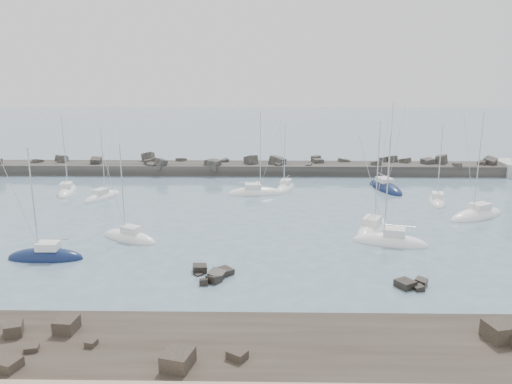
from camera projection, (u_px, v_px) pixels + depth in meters
ground at (253, 245)px, 53.86m from camera, size 400.00×400.00×0.00m
rock_shelf at (250, 360)px, 32.48m from camera, size 140.00×12.25×1.95m
rock_cluster_near at (212, 275)px, 45.71m from camera, size 4.15×4.06×1.43m
rock_cluster_far at (410, 286)px, 43.43m from camera, size 3.10×2.38×1.25m
breakwater at (218, 171)px, 90.80m from camera, size 115.00×7.18×5.03m
sailboat_1 at (67, 192)px, 76.57m from camera, size 3.86×8.21×12.57m
sailboat_2 at (46, 257)px, 49.84m from camera, size 7.59×2.38×12.27m
sailboat_3 at (103, 197)px, 73.29m from camera, size 5.02×7.31×11.23m
sailboat_4 at (256, 193)px, 75.65m from camera, size 8.76×3.54×13.45m
sailboat_5 at (130, 238)px, 55.52m from camera, size 7.48×5.38×11.70m
sailboat_6 at (285, 188)px, 78.62m from camera, size 4.34×7.48×11.41m
sailboat_7 at (372, 229)px, 58.51m from camera, size 6.47×8.95×13.86m
sailboat_8 at (385, 188)px, 78.65m from camera, size 5.07×9.87×14.90m
sailboat_9 at (390, 242)px, 54.17m from camera, size 8.42×4.60×12.93m
sailboat_10 at (437, 201)px, 71.01m from camera, size 4.22×7.78×11.82m
sailboat_11 at (477, 216)px, 63.97m from camera, size 9.31×7.05×14.45m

